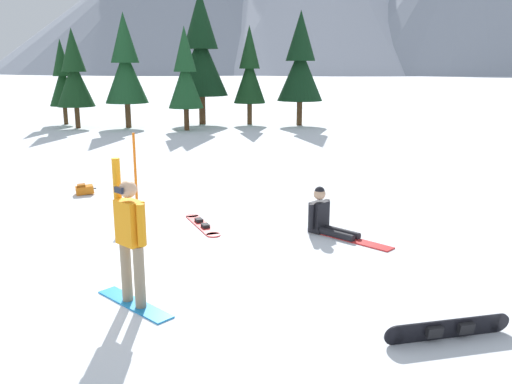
% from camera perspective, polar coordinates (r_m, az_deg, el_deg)
% --- Properties ---
extents(ground_plane, '(800.00, 800.00, 0.00)m').
position_cam_1_polar(ground_plane, '(9.04, -14.54, -8.38)').
color(ground_plane, white).
extents(snowboarder_foreground, '(1.40, 0.98, 2.07)m').
position_cam_1_polar(snowboarder_foreground, '(7.51, -13.26, -4.83)').
color(snowboarder_foreground, '#1E8CD8').
rests_on(snowboarder_foreground, ground_plane).
extents(snowboarder_midground, '(1.70, 1.25, 0.94)m').
position_cam_1_polar(snowboarder_midground, '(10.72, 7.52, -2.79)').
color(snowboarder_midground, black).
rests_on(snowboarder_midground, ground_plane).
extents(loose_snowboard_near_left, '(1.26, 1.59, 0.09)m').
position_cam_1_polar(loose_snowboard_near_left, '(11.30, -5.79, -3.47)').
color(loose_snowboard_near_left, red).
rests_on(loose_snowboard_near_left, ground_plane).
extents(loose_snowboard_far_spare, '(1.57, 0.81, 0.28)m').
position_cam_1_polar(loose_snowboard_far_spare, '(7.14, 19.91, -13.63)').
color(loose_snowboard_far_spare, black).
rests_on(loose_snowboard_far_spare, ground_plane).
extents(backpack_orange, '(0.55, 0.52, 0.28)m').
position_cam_1_polar(backpack_orange, '(14.64, -17.89, 0.27)').
color(backpack_orange, orange).
rests_on(backpack_orange, ground_plane).
extents(trail_marker_pole, '(0.06, 0.06, 1.80)m').
position_cam_1_polar(trail_marker_pole, '(12.65, -12.79, 2.16)').
color(trail_marker_pole, orange).
rests_on(trail_marker_pole, ground_plane).
extents(pine_tree_tall, '(1.79, 1.79, 5.23)m').
position_cam_1_polar(pine_tree_tall, '(27.87, -7.58, 12.37)').
color(pine_tree_tall, '#472D19').
rests_on(pine_tree_tall, ground_plane).
extents(pine_tree_leaning, '(2.97, 2.97, 7.35)m').
position_cam_1_polar(pine_tree_leaning, '(30.81, -5.91, 14.67)').
color(pine_tree_leaning, '#472D19').
rests_on(pine_tree_leaning, ground_plane).
extents(pine_tree_slender, '(1.97, 1.97, 5.20)m').
position_cam_1_polar(pine_tree_slender, '(30.26, -18.88, 11.84)').
color(pine_tree_slender, '#472D19').
rests_on(pine_tree_slender, ground_plane).
extents(pine_tree_young, '(2.51, 2.51, 6.20)m').
position_cam_1_polar(pine_tree_young, '(30.18, 4.76, 13.53)').
color(pine_tree_young, '#472D19').
rests_on(pine_tree_young, ground_plane).
extents(pine_tree_short, '(1.80, 1.80, 5.46)m').
position_cam_1_polar(pine_tree_short, '(30.58, -0.70, 12.81)').
color(pine_tree_short, '#472D19').
rests_on(pine_tree_short, ground_plane).
extents(pine_tree_broad, '(2.28, 2.28, 6.01)m').
position_cam_1_polar(pine_tree_broad, '(29.72, -13.80, 13.00)').
color(pine_tree_broad, '#472D19').
rests_on(pine_tree_broad, ground_plane).
extents(pine_tree_twin, '(1.58, 1.58, 4.74)m').
position_cam_1_polar(pine_tree_twin, '(32.43, -20.00, 11.36)').
color(pine_tree_twin, '#472D19').
rests_on(pine_tree_twin, ground_plane).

